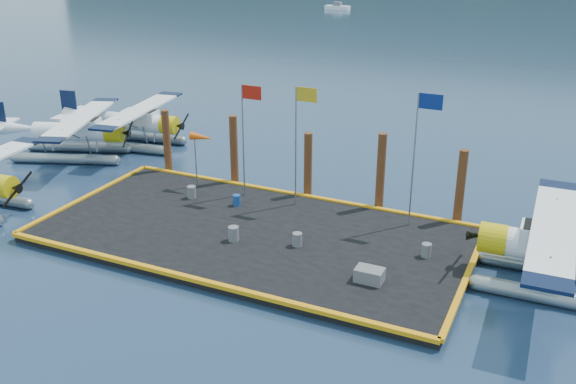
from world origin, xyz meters
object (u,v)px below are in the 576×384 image
at_px(drum_0, 192,192).
at_px(drum_4, 426,250).
at_px(crate, 369,275).
at_px(windsock, 202,139).
at_px(drum_1, 234,234).
at_px(flagpole_yellow, 300,128).
at_px(seaplane_c, 136,125).
at_px(flagpole_blue, 419,141).
at_px(piling_4, 460,189).
at_px(drum_2, 297,239).
at_px(piling_0, 167,144).
at_px(piling_2, 308,167).
at_px(seaplane_d, 561,254).
at_px(piling_1, 234,152).
at_px(seaplane_b, 76,134).
at_px(drum_5, 237,200).
at_px(piling_3, 381,174).
at_px(flagpole_red, 246,124).

bearing_deg(drum_0, drum_4, -5.72).
height_order(crate, windsock, windsock).
relative_size(drum_1, flagpole_yellow, 0.11).
height_order(seaplane_c, flagpole_blue, flagpole_blue).
relative_size(seaplane_c, piling_4, 2.49).
xyz_separation_m(drum_2, piling_4, (5.98, 5.88, 1.29)).
height_order(drum_2, piling_0, piling_0).
bearing_deg(flagpole_blue, piling_2, 165.52).
xyz_separation_m(seaplane_d, drum_0, (-18.20, 1.19, -0.91)).
height_order(windsock, piling_4, piling_4).
bearing_deg(piling_1, drum_0, -105.00).
relative_size(drum_4, windsock, 0.20).
distance_m(seaplane_d, piling_0, 22.29).
height_order(drum_4, crate, drum_4).
relative_size(piling_0, piling_4, 1.00).
bearing_deg(flagpole_blue, flagpole_yellow, 180.00).
height_order(seaplane_c, piling_4, piling_4).
bearing_deg(seaplane_b, drum_5, 56.23).
distance_m(seaplane_d, flagpole_yellow, 13.27).
height_order(drum_4, piling_0, piling_0).
relative_size(flagpole_yellow, piling_0, 1.55).
bearing_deg(drum_1, seaplane_b, 155.87).
bearing_deg(piling_0, flagpole_yellow, -9.86).
bearing_deg(piling_4, drum_1, -143.12).
bearing_deg(piling_3, flagpole_red, -166.75).
distance_m(seaplane_b, piling_3, 20.15).
xyz_separation_m(seaplane_b, piling_0, (7.15, -0.23, 0.44)).
xyz_separation_m(seaplane_d, flagpole_yellow, (-12.66, 2.75, 2.88)).
relative_size(seaplane_b, flagpole_blue, 1.53).
height_order(seaplane_c, drum_4, seaplane_c).
height_order(drum_1, windsock, windsock).
bearing_deg(windsock, flagpole_yellow, 0.00).
bearing_deg(drum_1, flagpole_red, 111.26).
relative_size(flagpole_yellow, piling_2, 1.63).
bearing_deg(drum_2, windsock, 150.47).
height_order(seaplane_b, windsock, seaplane_b).
relative_size(drum_4, crate, 0.53).
xyz_separation_m(drum_1, flagpole_red, (-1.96, 5.03, 3.65)).
height_order(drum_2, piling_4, piling_4).
distance_m(drum_0, drum_5, 2.65).
xyz_separation_m(seaplane_d, windsock, (-18.38, 2.75, 1.59)).
bearing_deg(piling_2, seaplane_b, 179.19).
bearing_deg(drum_2, drum_0, 159.75).
xyz_separation_m(flagpole_red, piling_0, (-6.21, 1.60, -2.40)).
xyz_separation_m(piling_0, piling_4, (17.00, 0.00, 0.00)).
relative_size(seaplane_d, drum_4, 17.29).
height_order(seaplane_b, flagpole_red, flagpole_red).
height_order(drum_2, flagpole_yellow, flagpole_yellow).
bearing_deg(piling_4, drum_2, -135.51).
relative_size(seaplane_b, piling_1, 2.36).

